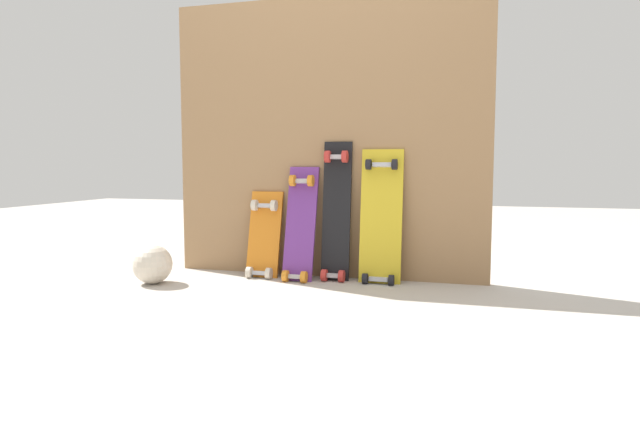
% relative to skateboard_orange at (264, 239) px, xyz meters
% --- Properties ---
extents(ground_plane, '(12.00, 12.00, 0.00)m').
position_rel_skateboard_orange_xyz_m(ground_plane, '(0.36, 0.03, -0.22)').
color(ground_plane, '#B2AAA0').
extents(plywood_wall_panel, '(1.87, 0.04, 1.62)m').
position_rel_skateboard_orange_xyz_m(plywood_wall_panel, '(0.36, 0.10, 0.59)').
color(plywood_wall_panel, '#99724C').
rests_on(plywood_wall_panel, ground).
extents(skateboard_orange, '(0.20, 0.20, 0.57)m').
position_rel_skateboard_orange_xyz_m(skateboard_orange, '(0.00, 0.00, 0.00)').
color(skateboard_orange, orange).
rests_on(skateboard_orange, ground).
extents(skateboard_purple, '(0.18, 0.24, 0.71)m').
position_rel_skateboard_orange_xyz_m(skateboard_purple, '(0.23, -0.02, 0.07)').
color(skateboard_purple, '#6B338C').
rests_on(skateboard_purple, ground).
extents(skateboard_black, '(0.16, 0.16, 0.85)m').
position_rel_skateboard_orange_xyz_m(skateboard_black, '(0.44, 0.02, 0.15)').
color(skateboard_black, black).
rests_on(skateboard_black, ground).
extents(skateboard_yellow, '(0.24, 0.17, 0.81)m').
position_rel_skateboard_orange_xyz_m(skateboard_yellow, '(0.70, 0.02, 0.12)').
color(skateboard_yellow, gold).
rests_on(skateboard_yellow, ground).
extents(rubber_ball, '(0.22, 0.22, 0.22)m').
position_rel_skateboard_orange_xyz_m(rubber_ball, '(-0.52, -0.37, -0.11)').
color(rubber_ball, beige).
rests_on(rubber_ball, ground).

